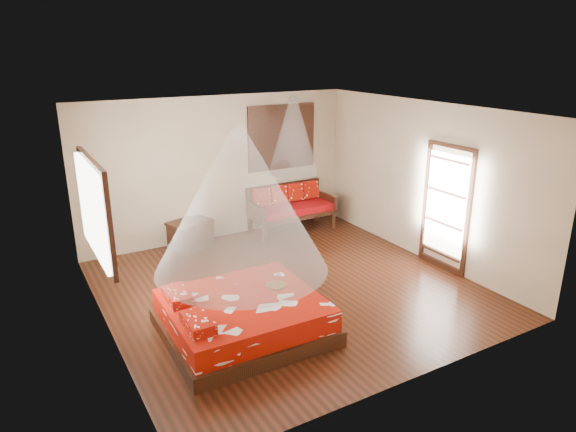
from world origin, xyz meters
name	(u,v)px	position (x,y,z in m)	size (l,w,h in m)	color
room	(289,204)	(0.00, 0.00, 1.40)	(5.54, 5.54, 2.84)	black
bed	(242,317)	(-1.21, -0.87, 0.25)	(2.08, 1.89, 0.64)	black
daybed	(290,206)	(1.40, 2.38, 0.52)	(1.74, 0.77, 0.94)	black
storage_chest	(191,234)	(-0.75, 2.45, 0.27)	(0.90, 0.76, 0.53)	black
shutter_panel	(282,137)	(1.40, 2.72, 1.90)	(1.52, 0.06, 1.32)	black
window_left	(97,209)	(-2.71, 0.20, 1.70)	(0.10, 1.74, 1.34)	black
glazed_door	(446,209)	(2.72, -0.60, 1.07)	(0.08, 1.02, 2.16)	black
wine_tray	(276,282)	(-0.63, -0.73, 0.56)	(0.28, 0.28, 0.22)	brown
mosquito_net_main	(240,202)	(-1.20, -0.87, 1.85)	(2.21, 2.21, 1.80)	white
mosquito_net_daybed	(293,136)	(1.40, 2.25, 2.00)	(1.00, 1.00, 1.50)	white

